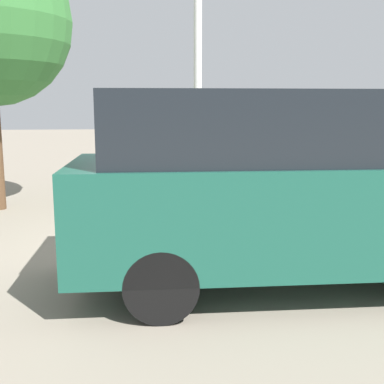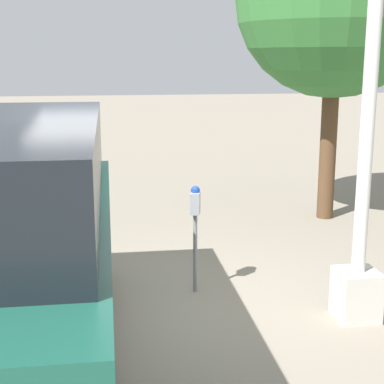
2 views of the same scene
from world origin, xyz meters
name	(u,v)px [view 1 (image 1 of 2)]	position (x,y,z in m)	size (l,w,h in m)	color
ground_plane	(179,251)	(0.00, 0.00, 0.00)	(80.00, 80.00, 0.00)	gray
parking_meter_near	(144,182)	(-0.51, 0.52, 0.98)	(0.22, 0.16, 1.33)	gray
lamp_post	(198,139)	(0.54, 2.13, 1.52)	(0.44, 0.44, 5.14)	beige
parked_van	(291,184)	(1.19, -1.52, 1.24)	(5.18, 2.10, 2.29)	#195142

